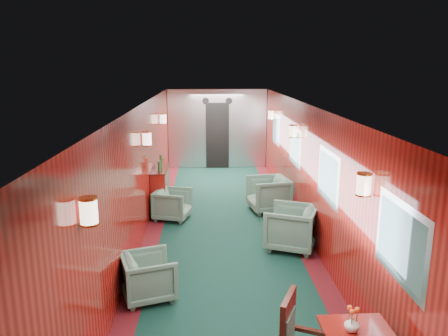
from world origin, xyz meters
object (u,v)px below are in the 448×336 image
at_px(armchair_right_far, 268,194).
at_px(armchair_right_near, 291,228).
at_px(armchair_left_far, 173,204).
at_px(credenza, 161,189).
at_px(armchair_left_near, 149,276).

bearing_deg(armchair_right_far, armchair_right_near, -7.34).
relative_size(armchair_right_near, armchair_right_far, 1.01).
bearing_deg(armchair_left_far, armchair_right_far, -62.46).
bearing_deg(credenza, armchair_left_far, -63.79).
distance_m(armchair_left_far, armchair_right_far, 2.07).
xyz_separation_m(credenza, armchair_right_far, (2.33, -0.17, -0.10)).
distance_m(credenza, armchair_right_far, 2.34).
xyz_separation_m(armchair_left_far, armchair_right_near, (2.13, -1.56, 0.06)).
bearing_deg(armchair_right_near, armchair_left_near, -33.00).
distance_m(credenza, armchair_left_near, 3.75).
height_order(armchair_right_near, armchair_right_far, armchair_right_near).
height_order(credenza, armchair_left_near, credenza).
relative_size(armchair_left_near, armchair_right_far, 0.83).
xyz_separation_m(armchair_left_near, armchair_right_far, (2.12, 3.57, 0.06)).
relative_size(armchair_left_far, armchair_right_far, 0.84).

